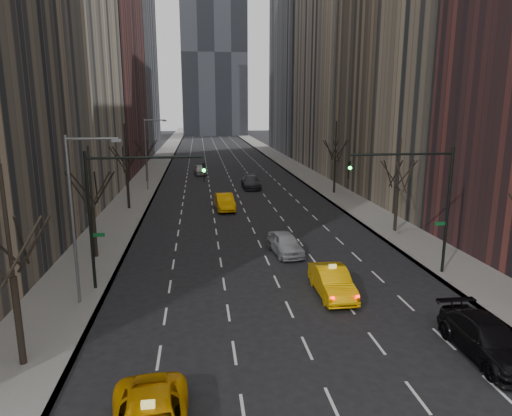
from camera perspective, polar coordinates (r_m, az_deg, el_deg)
name	(u,v)px	position (r m, az deg, el deg)	size (l,w,h in m)	color
ground	(333,404)	(18.16, 9.55, -23.05)	(400.00, 400.00, 0.00)	black
sidewalk_left	(157,166)	(85.09, -12.32, 5.14)	(4.50, 320.00, 0.15)	slate
sidewalk_right	(289,164)	(86.39, 4.15, 5.50)	(4.50, 320.00, 0.15)	slate
bld_left_far	(89,34)	(82.67, -20.12, 19.75)	(14.00, 28.00, 44.00)	brown
bld_left_deep	(118,17)	(113.09, -16.90, 21.89)	(14.00, 30.00, 60.00)	slate
bld_right_far	(353,18)	(83.60, 12.04, 22.20)	(14.00, 28.00, 50.00)	#B7A98C
bld_right_deep	(309,25)	(113.68, 6.69, 21.75)	(14.00, 30.00, 58.00)	slate
tree_lw_a	(13,278)	(20.66, -28.08, -7.76)	(3.36, 3.50, 8.28)	black
tree_lw_b	(92,207)	(33.64, -19.76, 0.10)	(3.36, 3.50, 7.82)	black
tree_lw_c	(127,171)	(49.10, -15.84, 4.43)	(3.36, 3.50, 8.74)	black
tree_lw_d	(146,157)	(66.88, -13.57, 6.17)	(3.36, 3.50, 7.36)	black
tree_rw_b	(397,190)	(40.29, 17.26, 2.21)	(3.36, 3.50, 7.82)	black
tree_rw_c	(335,161)	(56.94, 9.86, 5.77)	(3.36, 3.50, 8.74)	black
traffic_mast_left	(119,198)	(26.96, -16.73, 1.22)	(6.69, 0.39, 8.00)	black
traffic_mast_right	(424,191)	(29.88, 20.21, 2.04)	(6.69, 0.39, 8.00)	black
streetlight_near	(78,204)	(25.38, -21.32, 0.52)	(2.83, 0.22, 9.00)	slate
streetlight_far	(149,147)	(59.63, -13.28, 7.44)	(2.83, 0.22, 9.00)	slate
taxi_sedan	(332,282)	(26.63, 9.48, -9.06)	(1.71, 4.89, 1.61)	#FFB105
silver_sedan_ahead	(285,243)	(33.46, 3.68, -4.43)	(1.86, 4.62, 1.57)	#A6A9AE
parked_suv_black	(487,339)	(22.59, 26.96, -14.41)	(2.24, 5.50, 1.60)	black
far_taxi	(225,202)	(47.83, -3.95, 0.79)	(1.78, 5.10, 1.68)	#FFA805
far_suv_grey	(251,182)	(60.57, -0.63, 3.28)	(2.32, 5.70, 1.65)	#313137
far_car_white	(200,170)	(73.41, -6.98, 4.77)	(1.84, 4.59, 1.56)	silver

